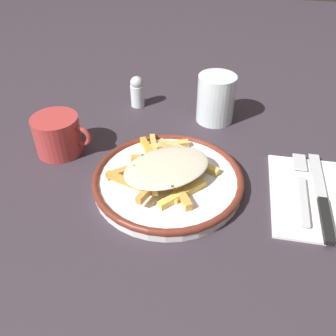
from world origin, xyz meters
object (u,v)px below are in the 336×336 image
(napkin, at_px, (320,196))
(salt_shaker, at_px, (137,91))
(water_glass, at_px, (216,99))
(knife, at_px, (322,201))
(fork, at_px, (302,186))
(plate, at_px, (168,180))
(fries_heap, at_px, (165,168))
(coffee_mug, at_px, (58,135))

(napkin, bearing_deg, salt_shaker, 148.56)
(water_glass, bearing_deg, napkin, -46.32)
(knife, distance_m, water_glass, 0.30)
(napkin, distance_m, fork, 0.03)
(napkin, xyz_separation_m, water_glass, (-0.20, 0.21, 0.04))
(plate, bearing_deg, fork, 9.45)
(napkin, height_order, water_glass, water_glass)
(fork, bearing_deg, salt_shaker, 147.96)
(fries_heap, bearing_deg, salt_shaker, 116.36)
(napkin, height_order, fork, fork)
(fries_heap, height_order, salt_shaker, salt_shaker)
(napkin, relative_size, salt_shaker, 2.82)
(fork, distance_m, water_glass, 0.26)
(salt_shaker, bearing_deg, coffee_mug, -113.97)
(plate, distance_m, water_glass, 0.24)
(plate, bearing_deg, fries_heap, 155.23)
(plate, bearing_deg, salt_shaker, 117.08)
(napkin, height_order, salt_shaker, salt_shaker)
(fries_heap, bearing_deg, fork, 8.64)
(napkin, bearing_deg, knife, -88.78)
(fries_heap, height_order, knife, fries_heap)
(plate, bearing_deg, coffee_mug, 167.16)
(plate, height_order, coffee_mug, coffee_mug)
(fork, relative_size, knife, 0.84)
(knife, height_order, coffee_mug, coffee_mug)
(plate, xyz_separation_m, fork, (0.22, 0.04, -0.00))
(coffee_mug, xyz_separation_m, salt_shaker, (0.09, 0.20, -0.00))
(plate, height_order, fries_heap, fries_heap)
(salt_shaker, bearing_deg, fries_heap, -63.64)
(napkin, bearing_deg, fork, 156.48)
(fries_heap, distance_m, salt_shaker, 0.28)
(plate, height_order, napkin, plate)
(plate, xyz_separation_m, fries_heap, (-0.01, 0.00, 0.02))
(napkin, height_order, coffee_mug, coffee_mug)
(fork, xyz_separation_m, knife, (0.03, -0.03, 0.00))
(water_glass, relative_size, salt_shaker, 1.42)
(fries_heap, bearing_deg, water_glass, 76.84)
(fork, bearing_deg, knife, -47.56)
(plate, bearing_deg, napkin, 5.55)
(fries_heap, relative_size, salt_shaker, 2.83)
(water_glass, bearing_deg, coffee_mug, -146.04)
(knife, bearing_deg, water_glass, 131.23)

